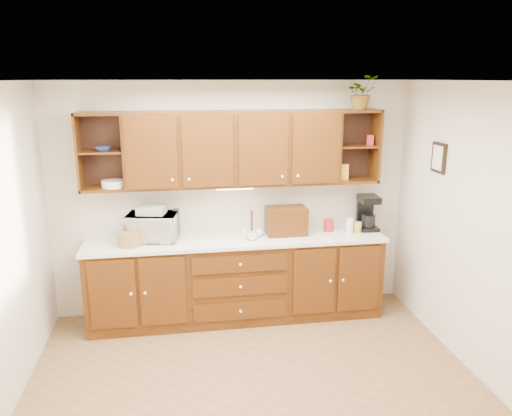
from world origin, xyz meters
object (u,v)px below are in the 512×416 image
object	(u,v)px
microwave	(152,227)
potted_plant	(361,92)
bread_box	(286,221)
coffee_maker	(367,213)

from	to	relation	value
microwave	potted_plant	world-z (taller)	potted_plant
bread_box	coffee_maker	xyz separation A→B (m)	(0.96, 0.05, 0.04)
coffee_maker	bread_box	bearing A→B (deg)	-173.71
bread_box	coffee_maker	bearing A→B (deg)	1.98
microwave	bread_box	distance (m)	1.45
microwave	potted_plant	distance (m)	2.65
microwave	coffee_maker	size ratio (longest dim) A/B	1.33
microwave	potted_plant	bearing A→B (deg)	10.40
bread_box	potted_plant	xyz separation A→B (m)	(0.81, 0.04, 1.38)
potted_plant	coffee_maker	bearing A→B (deg)	5.23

